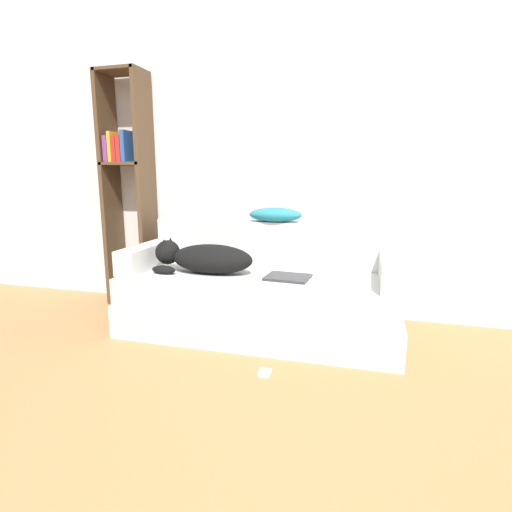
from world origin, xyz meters
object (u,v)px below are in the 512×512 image
Objects in this scene: power_adapter at (265,373)px; bookshelf at (127,178)px; throw_pillow at (275,215)px; dog at (204,258)px; laptop at (288,277)px; couch at (260,303)px.

bookshelf is at bearing 145.81° from power_adapter.
dog is at bearing -138.51° from throw_pillow.
laptop is 0.76× the size of throw_pillow.
laptop is at bearing -15.96° from bookshelf.
bookshelf is at bearing 178.40° from throw_pillow.
couch is 2.61× the size of dog.
power_adapter is at bearing -86.97° from laptop.
power_adapter is at bearing -72.32° from couch.
throw_pillow is at bearing 119.30° from laptop.
couch is 4.71× the size of throw_pillow.
throw_pillow reaches higher than dog.
laptop is at bearing 88.78° from power_adapter.
dog is 0.38× the size of bookshelf.
power_adapter is at bearing -80.04° from throw_pillow.
throw_pillow is at bearing 84.47° from couch.
throw_pillow is (0.03, 0.32, 0.60)m from couch.
bookshelf reaches higher than dog.
bookshelf reaches higher than couch.
power_adapter is (-0.01, -0.56, -0.41)m from laptop.
dog is 11.21× the size of power_adapter.
dog is 2.39× the size of laptop.
throw_pillow is 1.30m from bookshelf.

